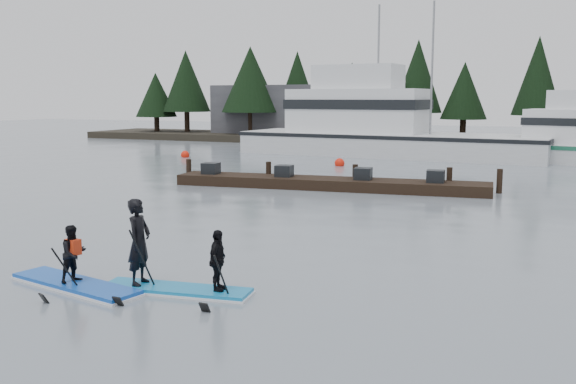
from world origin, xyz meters
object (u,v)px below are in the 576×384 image
at_px(fishing_boat_large, 382,142).
at_px(floating_dock, 328,183).
at_px(paddleboard_duo, 169,258).
at_px(paddleboard_solo, 74,268).

xyz_separation_m(fishing_boat_large, floating_dock, (2.20, -16.86, -0.65)).
bearing_deg(paddleboard_duo, paddleboard_solo, -172.88).
bearing_deg(paddleboard_solo, paddleboard_duo, 26.68).
bearing_deg(fishing_boat_large, paddleboard_solo, -81.62).
bearing_deg(paddleboard_duo, floating_dock, 89.73).
height_order(fishing_boat_large, paddleboard_duo, fishing_boat_large).
relative_size(floating_dock, paddleboard_duo, 4.32).
distance_m(paddleboard_solo, paddleboard_duo, 2.05).
bearing_deg(fishing_boat_large, floating_dock, -78.21).
relative_size(paddleboard_solo, paddleboard_duo, 1.07).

